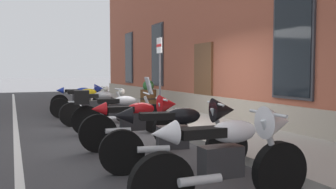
{
  "coord_description": "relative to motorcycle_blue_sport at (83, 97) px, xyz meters",
  "views": [
    {
      "loc": [
        8.11,
        -3.26,
        1.44
      ],
      "look_at": [
        0.72,
        -0.11,
        0.93
      ],
      "focal_mm": 39.3,
      "sensor_mm": 36.0,
      "label": 1
    }
  ],
  "objects": [
    {
      "name": "motorcycle_red_sport",
      "position": [
        6.64,
        -0.14,
        0.0
      ],
      "size": [
        0.62,
        2.05,
        0.99
      ],
      "color": "black",
      "rests_on": "ground_plane"
    },
    {
      "name": "ground_plane",
      "position": [
        4.91,
        0.98,
        -0.54
      ],
      "size": [
        140.0,
        140.0,
        0.0
      ],
      "primitive_type": "plane",
      "color": "#38383A"
    },
    {
      "name": "lane_stripe",
      "position": [
        4.91,
        -2.22,
        -0.54
      ],
      "size": [
        33.44,
        0.12,
        0.01
      ],
      "primitive_type": "cube",
      "color": "silver",
      "rests_on": "ground_plane"
    },
    {
      "name": "barrel_planter",
      "position": [
        0.7,
        2.2,
        0.02
      ],
      "size": [
        0.61,
        0.61,
        0.98
      ],
      "color": "brown",
      "rests_on": "sidewalk"
    },
    {
      "name": "motorcycle_yellow_naked",
      "position": [
        1.48,
        -0.17,
        -0.07
      ],
      "size": [
        0.62,
        2.12,
        0.96
      ],
      "color": "black",
      "rests_on": "ground_plane"
    },
    {
      "name": "motorcycle_black_sport",
      "position": [
        8.29,
        -0.05,
        0.03
      ],
      "size": [
        0.68,
        2.17,
        1.05
      ],
      "color": "black",
      "rests_on": "ground_plane"
    },
    {
      "name": "parking_sign",
      "position": [
        3.16,
        1.66,
        1.08
      ],
      "size": [
        0.36,
        0.07,
        2.28
      ],
      "color": "#4C4C51",
      "rests_on": "sidewalk"
    },
    {
      "name": "motorcycle_blue_sport",
      "position": [
        0.0,
        0.0,
        0.0
      ],
      "size": [
        0.67,
        2.02,
        0.99
      ],
      "color": "black",
      "rests_on": "ground_plane"
    },
    {
      "name": "motorcycle_silver_touring",
      "position": [
        4.91,
        -0.12,
        -0.0
      ],
      "size": [
        0.72,
        2.2,
        1.3
      ],
      "color": "black",
      "rests_on": "ground_plane"
    },
    {
      "name": "motorcycle_white_sport",
      "position": [
        9.8,
        -0.19,
        0.03
      ],
      "size": [
        0.62,
        2.07,
        1.06
      ],
      "color": "black",
      "rests_on": "ground_plane"
    },
    {
      "name": "sidewalk",
      "position": [
        4.91,
        2.1,
        -0.47
      ],
      "size": [
        33.44,
        2.25,
        0.14
      ],
      "primitive_type": "cube",
      "color": "gray",
      "rests_on": "ground_plane"
    },
    {
      "name": "motorcycle_grey_naked",
      "position": [
        3.3,
        -0.12,
        -0.06
      ],
      "size": [
        0.62,
        2.1,
        0.96
      ],
      "color": "black",
      "rests_on": "ground_plane"
    }
  ]
}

